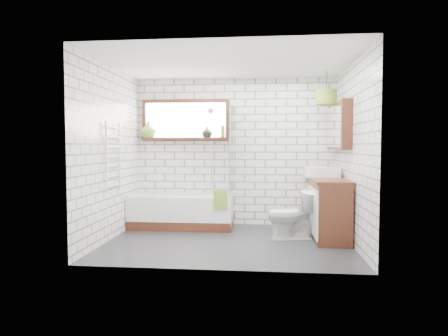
# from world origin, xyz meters

# --- Properties ---
(floor) EXTENTS (3.40, 2.60, 0.01)m
(floor) POSITION_xyz_m (0.00, 0.00, -0.01)
(floor) COLOR black
(floor) RESTS_ON ground
(ceiling) EXTENTS (3.40, 2.60, 0.01)m
(ceiling) POSITION_xyz_m (0.00, 0.00, 2.50)
(ceiling) COLOR white
(ceiling) RESTS_ON ground
(wall_back) EXTENTS (3.40, 0.01, 2.50)m
(wall_back) POSITION_xyz_m (0.00, 1.30, 1.25)
(wall_back) COLOR white
(wall_back) RESTS_ON ground
(wall_front) EXTENTS (3.40, 0.01, 2.50)m
(wall_front) POSITION_xyz_m (0.00, -1.30, 1.25)
(wall_front) COLOR white
(wall_front) RESTS_ON ground
(wall_left) EXTENTS (0.01, 2.60, 2.50)m
(wall_left) POSITION_xyz_m (-1.70, 0.00, 1.25)
(wall_left) COLOR white
(wall_left) RESTS_ON ground
(wall_right) EXTENTS (0.01, 2.60, 2.50)m
(wall_right) POSITION_xyz_m (1.70, 0.00, 1.25)
(wall_right) COLOR white
(wall_right) RESTS_ON ground
(window) EXTENTS (1.52, 0.16, 0.68)m
(window) POSITION_xyz_m (-0.85, 1.26, 1.80)
(window) COLOR #39190F
(window) RESTS_ON wall_back
(towel_radiator) EXTENTS (0.06, 0.52, 1.00)m
(towel_radiator) POSITION_xyz_m (-1.66, 0.00, 1.20)
(towel_radiator) COLOR white
(towel_radiator) RESTS_ON wall_left
(mirror_cabinet) EXTENTS (0.16, 1.20, 0.70)m
(mirror_cabinet) POSITION_xyz_m (1.62, 0.60, 1.65)
(mirror_cabinet) COLOR #39190F
(mirror_cabinet) RESTS_ON wall_right
(shower_riser) EXTENTS (0.02, 0.02, 1.30)m
(shower_riser) POSITION_xyz_m (-0.40, 1.26, 1.35)
(shower_riser) COLOR silver
(shower_riser) RESTS_ON wall_back
(bathtub) EXTENTS (1.68, 0.74, 0.54)m
(bathtub) POSITION_xyz_m (-0.85, 0.93, 0.27)
(bathtub) COLOR white
(bathtub) RESTS_ON floor
(shower_screen) EXTENTS (0.02, 0.72, 1.50)m
(shower_screen) POSITION_xyz_m (-0.03, 0.93, 1.29)
(shower_screen) COLOR white
(shower_screen) RESTS_ON bathtub
(towel_green) EXTENTS (0.22, 0.06, 0.30)m
(towel_green) POSITION_xyz_m (-0.16, 0.56, 0.52)
(towel_green) COLOR olive
(towel_green) RESTS_ON bathtub
(towel_beige) EXTENTS (0.19, 0.05, 0.25)m
(towel_beige) POSITION_xyz_m (-0.16, 0.56, 0.52)
(towel_beige) COLOR tan
(towel_beige) RESTS_ON bathtub
(vanity) EXTENTS (0.50, 1.54, 0.88)m
(vanity) POSITION_xyz_m (1.45, 0.52, 0.44)
(vanity) COLOR #39190F
(vanity) RESTS_ON floor
(basin) EXTENTS (0.51, 0.45, 0.15)m
(basin) POSITION_xyz_m (1.39, 0.75, 0.95)
(basin) COLOR white
(basin) RESTS_ON vanity
(tap) EXTENTS (0.03, 0.03, 0.16)m
(tap) POSITION_xyz_m (1.55, 0.75, 1.01)
(tap) COLOR silver
(tap) RESTS_ON vanity
(toilet) EXTENTS (0.52, 0.76, 0.70)m
(toilet) POSITION_xyz_m (0.90, 0.28, 0.35)
(toilet) COLOR white
(toilet) RESTS_ON floor
(vase_olive) EXTENTS (0.31, 0.31, 0.28)m
(vase_olive) POSITION_xyz_m (-1.50, 1.23, 1.62)
(vase_olive) COLOR olive
(vase_olive) RESTS_ON window
(vase_dark) EXTENTS (0.18, 0.18, 0.19)m
(vase_dark) POSITION_xyz_m (-0.47, 1.23, 1.58)
(vase_dark) COLOR black
(vase_dark) RESTS_ON window
(bottle) EXTENTS (0.07, 0.07, 0.20)m
(bottle) POSITION_xyz_m (-0.20, 1.23, 1.58)
(bottle) COLOR olive
(bottle) RESTS_ON window
(pendant) EXTENTS (0.30, 0.30, 0.22)m
(pendant) POSITION_xyz_m (1.45, 0.71, 2.10)
(pendant) COLOR olive
(pendant) RESTS_ON ceiling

